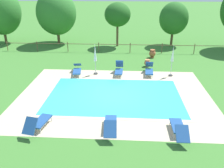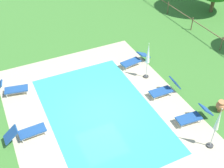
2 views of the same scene
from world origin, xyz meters
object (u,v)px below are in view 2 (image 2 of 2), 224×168
Objects in this scene: sun_lounger_north_far at (135,60)px; patio_umbrella_closed_row_mid_west at (148,56)px; sun_lounger_south_near_corner at (194,116)px; terracotta_urn_by_tree at (221,106)px; sun_lounger_north_mid at (26,132)px; patio_umbrella_closed_row_west at (217,123)px; sun_lounger_north_near_steps at (11,89)px; sun_lounger_south_far at (165,89)px.

sun_lounger_north_far is 1.92m from patio_umbrella_closed_row_mid_west.
sun_lounger_north_far is 5.77m from sun_lounger_south_near_corner.
sun_lounger_south_near_corner reaches higher than terracotta_urn_by_tree.
sun_lounger_south_near_corner is 4.45m from patio_umbrella_closed_row_mid_west.
sun_lounger_north_mid is at bearing -77.55° from patio_umbrella_closed_row_mid_west.
patio_umbrella_closed_row_west reaches higher than sun_lounger_north_far.
sun_lounger_north_near_steps is 7.78m from sun_lounger_north_far.
sun_lounger_south_near_corner is 1.09× the size of sun_lounger_south_far.
sun_lounger_north_near_steps is 11.08m from patio_umbrella_closed_row_west.
sun_lounger_south_far is at bearing -176.54° from sun_lounger_south_near_corner.
sun_lounger_north_far is 3.36m from sun_lounger_south_far.
patio_umbrella_closed_row_mid_west is 3.88× the size of terracotta_urn_by_tree.
sun_lounger_north_near_steps is 8.09m from patio_umbrella_closed_row_mid_west.
patio_umbrella_closed_row_mid_west is at bearing 102.45° from sun_lounger_north_mid.
sun_lounger_south_near_corner is 2.41m from sun_lounger_south_far.
sun_lounger_south_near_corner is at bearing 170.23° from patio_umbrella_closed_row_west.
sun_lounger_south_far is (0.17, 7.81, 0.02)m from sun_lounger_north_mid.
patio_umbrella_closed_row_mid_west is at bearing 179.62° from patio_umbrella_closed_row_west.
patio_umbrella_closed_row_mid_west reaches higher than sun_lounger_south_near_corner.
sun_lounger_north_far is at bearing -160.30° from terracotta_urn_by_tree.
terracotta_urn_by_tree is (6.17, 9.83, -0.05)m from sun_lounger_north_near_steps.
sun_lounger_north_mid reaches higher than sun_lounger_north_far.
terracotta_urn_by_tree is (2.40, 1.96, -0.06)m from sun_lounger_south_far.
sun_lounger_south_near_corner is 1.81m from terracotta_urn_by_tree.
sun_lounger_south_far is 0.75× the size of patio_umbrella_closed_row_west.
sun_lounger_south_near_corner is at bearing -89.75° from terracotta_urn_by_tree.
sun_lounger_south_far reaches higher than sun_lounger_south_near_corner.
sun_lounger_north_mid reaches higher than terracotta_urn_by_tree.
terracotta_urn_by_tree is at bearing 90.25° from sun_lounger_south_near_corner.
sun_lounger_north_near_steps is 11.61m from terracotta_urn_by_tree.
sun_lounger_north_mid is 3.19× the size of terracotta_urn_by_tree.
patio_umbrella_closed_row_west is at bearing -51.47° from terracotta_urn_by_tree.
patio_umbrella_closed_row_west is at bearing 44.59° from sun_lounger_north_near_steps.
sun_lounger_south_near_corner is at bearing 72.05° from sun_lounger_north_mid.
sun_lounger_north_mid is 1.00× the size of sun_lounger_south_near_corner.
terracotta_urn_by_tree is (2.57, 9.76, -0.04)m from sun_lounger_north_mid.
sun_lounger_north_near_steps is 0.93× the size of sun_lounger_north_far.
terracotta_urn_by_tree is (-0.01, 1.81, -0.04)m from sun_lounger_south_near_corner.
sun_lounger_north_mid is 0.81× the size of patio_umbrella_closed_row_west.
sun_lounger_north_near_steps is 8.73m from sun_lounger_south_far.
sun_lounger_north_mid is 1.09× the size of sun_lounger_south_far.
terracotta_urn_by_tree is at bearing 25.77° from patio_umbrella_closed_row_mid_west.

